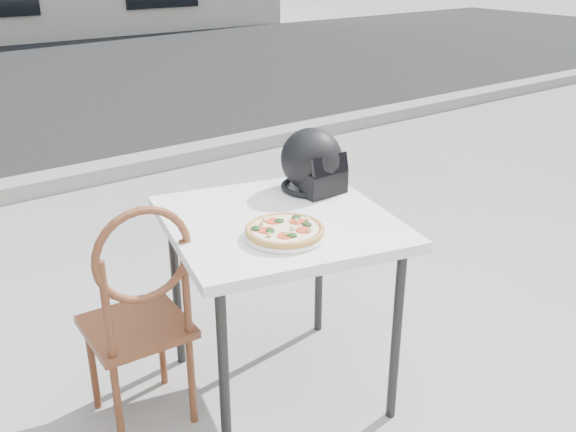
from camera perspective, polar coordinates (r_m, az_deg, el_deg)
ground at (r=2.66m, az=-1.09°, el=-16.54°), size 80.00×80.00×0.00m
curb at (r=5.10m, az=-21.15°, el=2.65°), size 30.00×0.25×0.12m
cafe_table_main at (r=2.40m, az=-0.84°, el=-1.65°), size 0.97×0.97×0.76m
plate at (r=2.21m, az=-0.27°, el=-1.70°), size 0.36×0.36×0.02m
pizza at (r=2.20m, az=-0.27°, el=-1.21°), size 0.30×0.30×0.03m
helmet at (r=2.61m, az=2.22°, el=4.70°), size 0.26×0.27×0.26m
cafe_chair_main at (r=2.34m, az=-13.00°, el=-7.91°), size 0.37×0.37×0.93m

